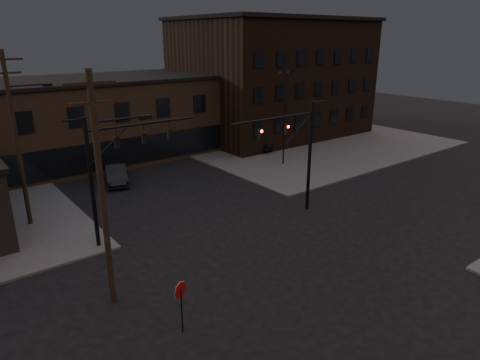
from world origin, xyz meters
The scene contains 14 objects.
ground centered at (0.00, 0.00, 0.00)m, with size 140.00×140.00×0.00m, color black.
sidewalk_ne centered at (22.00, 22.00, 0.07)m, with size 30.00×30.00×0.15m, color #474744.
building_row centered at (0.00, 28.00, 4.00)m, with size 40.00×12.00×8.00m, color brown.
building_right centered at (22.00, 26.00, 7.00)m, with size 22.00×16.00×14.00m, color black.
traffic_signal_near centered at (5.36, 4.50, 4.93)m, with size 7.12×0.24×8.00m.
traffic_signal_far centered at (-6.72, 8.00, 5.01)m, with size 7.12×0.24×8.00m.
stop_sign centered at (-8.00, -1.99, 1.84)m, with size 0.72×0.33×2.48m.
utility_pole_near centered at (-9.43, 2.00, 5.87)m, with size 3.70×0.28×11.00m.
utility_pole_mid centered at (-10.44, 14.00, 6.13)m, with size 3.70×0.28×11.50m.
lot_light_a centered at (13.00, 14.00, 5.51)m, with size 1.50×0.28×9.14m.
lot_light_b centered at (19.00, 19.00, 5.51)m, with size 1.50×0.28×9.14m.
parked_car_lot_a centered at (15.71, 19.14, 0.92)m, with size 1.82×4.52×1.54m, color black.
parked_car_lot_b centered at (15.98, 22.79, 0.84)m, with size 1.92×4.72×1.37m, color #A5A5A7.
car_crossing centered at (-2.34, 18.91, 0.81)m, with size 1.71×4.91×1.62m, color black.
Camera 1 is at (-15.53, -15.78, 12.22)m, focal length 32.00 mm.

